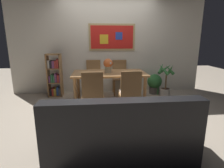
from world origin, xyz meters
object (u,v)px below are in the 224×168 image
Objects in this scene: tv_remote at (128,72)px; flower_vase at (108,65)px; potted_palm at (165,83)px; dining_chair_near_right at (130,90)px; dining_table at (109,76)px; dining_chair_far_right at (120,74)px; dining_chair_far_left at (94,74)px; bookshelf at (55,77)px; dining_chair_near_left at (93,91)px; leather_couch at (120,133)px; potted_ivy at (154,83)px.

flower_vase is at bearing -179.55° from tv_remote.
potted_palm is 1.59m from flower_vase.
tv_remote is at bearing 82.80° from dining_chair_near_right.
dining_chair_far_right reaches higher than dining_table.
dining_chair_far_left is 5.62× the size of tv_remote.
bookshelf is at bearing 157.26° from tv_remote.
dining_chair_far_right is 1.22m from potted_palm.
dining_chair_far_left is (-0.36, 0.84, -0.11)m from dining_table.
dining_chair_near_left is 0.91m from flower_vase.
dining_chair_near_left is 1.00× the size of dining_chair_near_right.
dining_chair_far_left is 2.85m from leather_couch.
potted_palm is at bearing -71.37° from potted_ivy.
dining_chair_far_right is (0.35, 0.79, -0.11)m from dining_table.
flower_vase reaches higher than dining_table.
potted_palm reaches higher than tv_remote.
dining_chair_near_left is 2.10m from potted_palm.
dining_table is at bearing -169.97° from potted_palm.
leather_couch is (0.33, -2.83, -0.23)m from dining_chair_far_left.
dining_table is 2.75× the size of potted_ivy.
dining_chair_far_left is 1.00× the size of dining_chair_far_right.
leather_couch is (-0.03, -1.98, -0.33)m from dining_table.
bookshelf is at bearing -177.11° from dining_chair_far_right.
dining_chair_far_left is 1.00× the size of dining_chair_near_right.
dining_chair_near_right is 2.25m from bookshelf.
dining_chair_far_right is 1.71m from bookshelf.
dining_chair_near_right is at bearing 73.38° from leather_couch.
flower_vase is at bearing -29.45° from bookshelf.
dining_chair_near_left is (-0.37, -0.81, -0.11)m from dining_table.
dining_chair_far_right is at bearing 65.65° from dining_chair_near_left.
dining_table is 1.48m from potted_palm.
tv_remote is (-1.02, -0.30, 0.36)m from potted_palm.
dining_chair_near_left is 2.86× the size of flower_vase.
dining_chair_near_right is at bearing 1.62° from dining_chair_near_left.
dining_chair_far_left is at bearing 174.14° from potted_ivy.
potted_palm reaches higher than dining_table.
potted_palm is (1.80, -0.59, -0.16)m from dining_chair_far_left.
leather_couch is 2.97m from potted_ivy.
bookshelf is at bearing 179.41° from potted_ivy.
dining_table is 1.50m from potted_ivy.
dining_chair_far_right is at bearing 2.89° from bookshelf.
potted_ivy is 0.66× the size of potted_palm.
potted_ivy is at bearing 56.46° from dining_chair_near_right.
flower_vase is at bearing 65.79° from dining_chair_near_left.
leather_couch is (-0.36, -1.19, -0.23)m from dining_chair_near_right.
dining_chair_near_right is 5.62× the size of tv_remote.
potted_palm is at bearing -26.02° from dining_chair_far_right.
dining_chair_near_right reaches higher than dining_table.
dining_chair_far_left is 1.77m from dining_chair_near_right.
dining_chair_near_left is 1.80m from bookshelf.
potted_ivy is at bearing 27.40° from dining_table.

